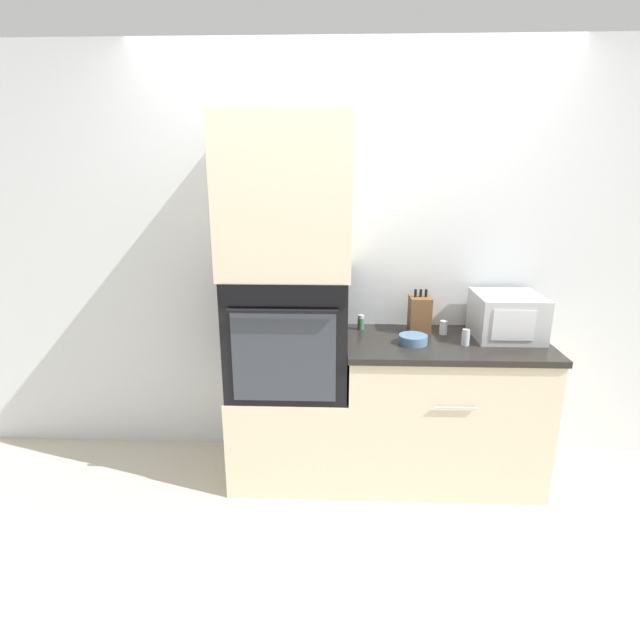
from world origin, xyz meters
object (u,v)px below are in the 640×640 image
at_px(condiment_jar_near, 466,337).
at_px(condiment_jar_far, 443,328).
at_px(knife_block, 420,314).
at_px(bowl, 413,339).
at_px(wall_oven, 289,331).
at_px(condiment_jar_mid, 361,322).
at_px(microwave, 507,316).

bearing_deg(condiment_jar_near, condiment_jar_far, 113.44).
bearing_deg(knife_block, bowl, -106.19).
xyz_separation_m(wall_oven, condiment_jar_mid, (0.42, 0.20, -0.01)).
distance_m(knife_block, condiment_jar_near, 0.33).
bearing_deg(microwave, bowl, -165.51).
bearing_deg(condiment_jar_far, wall_oven, -172.12).
height_order(knife_block, condiment_jar_far, knife_block).
relative_size(bowl, condiment_jar_far, 1.98).
xyz_separation_m(wall_oven, condiment_jar_near, (0.99, -0.07, -0.01)).
bearing_deg(microwave, condiment_jar_far, 174.05).
bearing_deg(wall_oven, condiment_jar_far, 7.88).
bearing_deg(bowl, microwave, 14.49).
xyz_separation_m(microwave, condiment_jar_mid, (-0.83, 0.11, -0.08)).
relative_size(wall_oven, condiment_jar_far, 8.31).
bearing_deg(bowl, condiment_jar_near, -2.73).
bearing_deg(wall_oven, condiment_jar_mid, 25.17).
bearing_deg(bowl, condiment_jar_mid, 138.32).
xyz_separation_m(microwave, condiment_jar_near, (-0.27, -0.16, -0.08)).
bearing_deg(condiment_jar_near, wall_oven, 176.09).
distance_m(wall_oven, knife_block, 0.79).
bearing_deg(condiment_jar_far, microwave, -5.95).
bearing_deg(condiment_jar_mid, condiment_jar_far, -8.46).
distance_m(condiment_jar_mid, condiment_jar_far, 0.49).
bearing_deg(microwave, condiment_jar_mid, 172.59).
bearing_deg(wall_oven, knife_block, 12.71).
xyz_separation_m(bowl, condiment_jar_mid, (-0.28, 0.25, 0.02)).
height_order(wall_oven, knife_block, wall_oven).
distance_m(condiment_jar_near, condiment_jar_far, 0.21).
distance_m(microwave, condiment_jar_near, 0.32).
distance_m(condiment_jar_near, condiment_jar_mid, 0.63).
bearing_deg(wall_oven, condiment_jar_near, -3.91).
bearing_deg(knife_block, condiment_jar_far, -19.32).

